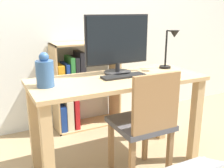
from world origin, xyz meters
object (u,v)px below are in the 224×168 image
monitor (118,42)px  bookshelf (76,88)px  keyboard (124,76)px  chair (145,122)px  vase (45,72)px  desk_lamp (170,46)px

monitor → bookshelf: bearing=99.9°
keyboard → bookshelf: (-0.11, 0.85, -0.32)m
monitor → chair: 0.66m
vase → desk_lamp: size_ratio=0.69×
bookshelf → desk_lamp: bearing=-52.8°
desk_lamp → vase: bearing=-177.2°
monitor → vase: size_ratio=2.34×
monitor → keyboard: (-0.01, -0.14, -0.24)m
chair → bookshelf: size_ratio=0.92×
vase → keyboard: bearing=-1.0°
keyboard → chair: bearing=-82.7°
chair → vase: bearing=158.8°
chair → keyboard: bearing=99.3°
desk_lamp → bookshelf: desk_lamp is taller
keyboard → desk_lamp: size_ratio=1.04×
vase → chair: vase is taller
monitor → vase: monitor is taller
bookshelf → keyboard: bearing=-82.7°
keyboard → vase: size_ratio=1.49×
chair → bookshelf: bookshelf is taller
monitor → desk_lamp: (0.47, -0.07, -0.05)m
keyboard → chair: chair is taller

